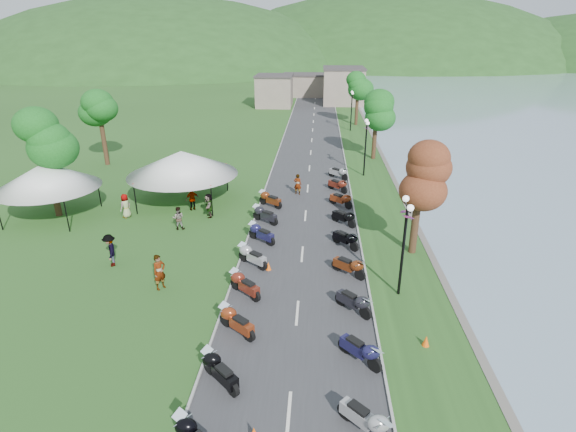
{
  "coord_description": "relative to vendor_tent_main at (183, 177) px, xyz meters",
  "views": [
    {
      "loc": [
        0.77,
        -1.72,
        12.29
      ],
      "look_at": [
        -1.03,
        24.75,
        1.3
      ],
      "focal_mm": 28.0,
      "sensor_mm": 36.0,
      "label": 1
    }
  ],
  "objects": [
    {
      "name": "moto_row_left",
      "position": [
        6.77,
        -19.06,
        -1.45
      ],
      "size": [
        2.6,
        39.15,
        1.1
      ],
      "primitive_type": null,
      "color": "#331411",
      "rests_on": "ground"
    },
    {
      "name": "road",
      "position": [
        9.39,
        9.71,
        -1.99
      ],
      "size": [
        7.0,
        120.0,
        0.02
      ],
      "primitive_type": "cube",
      "color": "#38383B",
      "rests_on": "ground"
    },
    {
      "name": "vendor_tent_side",
      "position": [
        -8.36,
        -3.78,
        0.0
      ],
      "size": [
        4.63,
        4.63,
        4.0
      ],
      "primitive_type": null,
      "color": "white",
      "rests_on": "ground"
    },
    {
      "name": "tree_lakeside",
      "position": [
        15.93,
        -7.56,
        1.92
      ],
      "size": [
        2.83,
        2.83,
        7.85
      ],
      "primitive_type": null,
      "color": "#1C7120",
      "rests_on": "ground"
    },
    {
      "name": "pedestrian_b",
      "position": [
        1.04,
        -5.18,
        -2.0
      ],
      "size": [
        0.82,
        0.53,
        1.59
      ],
      "primitive_type": "imported",
      "rotation": [
        0.0,
        0.0,
        3.29
      ],
      "color": "slate",
      "rests_on": "ground"
    },
    {
      "name": "tree_park_left",
      "position": [
        -8.28,
        -3.38,
        2.64
      ],
      "size": [
        3.34,
        3.34,
        9.27
      ],
      "primitive_type": null,
      "color": "#1C7120",
      "rests_on": "ground"
    },
    {
      "name": "far_building",
      "position": [
        7.39,
        54.71,
        0.5
      ],
      "size": [
        18.0,
        16.0,
        5.0
      ],
      "primitive_type": "cube",
      "color": "gray",
      "rests_on": "ground"
    },
    {
      "name": "pedestrian_a",
      "position": [
        2.3,
        -12.57,
        -2.0
      ],
      "size": [
        0.82,
        0.86,
        1.91
      ],
      "primitive_type": "imported",
      "rotation": [
        0.0,
        0.0,
        0.96
      ],
      "color": "slate",
      "rests_on": "ground"
    },
    {
      "name": "pedestrian_c",
      "position": [
        -1.27,
        -10.35,
        -2.0
      ],
      "size": [
        0.97,
        1.32,
        1.89
      ],
      "primitive_type": "imported",
      "rotation": [
        0.0,
        0.0,
        5.15
      ],
      "color": "slate",
      "rests_on": "ground"
    },
    {
      "name": "moto_row_right",
      "position": [
        11.94,
        -8.84,
        -1.45
      ],
      "size": [
        2.6,
        33.35,
        1.1
      ],
      "primitive_type": null,
      "color": "#331411",
      "rests_on": "ground"
    },
    {
      "name": "vendor_tent_main",
      "position": [
        0.0,
        0.0,
        0.0
      ],
      "size": [
        5.53,
        5.53,
        4.0
      ],
      "primitive_type": null,
      "color": "white",
      "rests_on": "ground"
    },
    {
      "name": "hills_backdrop",
      "position": [
        9.39,
        169.71,
        -2.0
      ],
      "size": [
        360.0,
        120.0,
        76.0
      ],
      "primitive_type": null,
      "color": "#285621",
      "rests_on": "ground"
    }
  ]
}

